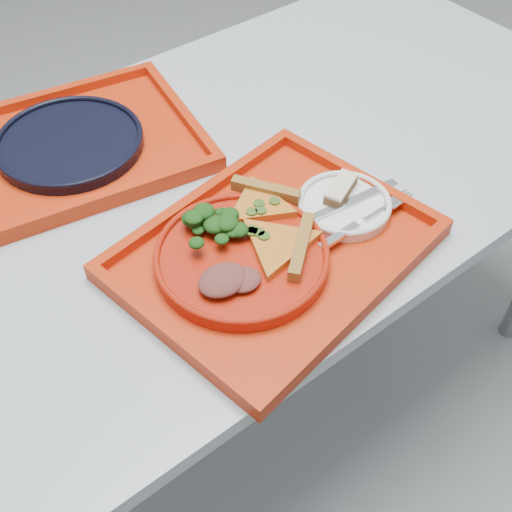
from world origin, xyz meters
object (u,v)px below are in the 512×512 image
at_px(dessert_bar, 341,189).
at_px(dinner_plate, 242,259).
at_px(tray_far, 72,150).
at_px(navy_plate, 70,144).
at_px(tray_main, 274,253).

bearing_deg(dessert_bar, dinner_plate, 159.32).
xyz_separation_m(tray_far, navy_plate, (0.00, 0.00, 0.01)).
distance_m(tray_far, navy_plate, 0.01).
relative_size(tray_main, navy_plate, 1.73).
height_order(tray_main, dinner_plate, dinner_plate).
distance_m(tray_main, tray_far, 0.44).
xyz_separation_m(tray_main, dinner_plate, (-0.05, 0.01, 0.02)).
bearing_deg(dinner_plate, navy_plate, 100.16).
bearing_deg(navy_plate, tray_far, 0.00).
relative_size(dinner_plate, dessert_bar, 3.28).
height_order(tray_far, dinner_plate, dinner_plate).
relative_size(dinner_plate, navy_plate, 1.00).
bearing_deg(dinner_plate, tray_main, -10.30).
bearing_deg(dessert_bar, navy_plate, 101.73).
bearing_deg(dinner_plate, dessert_bar, 3.09).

